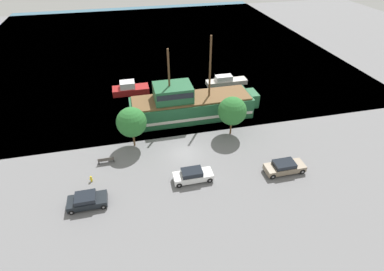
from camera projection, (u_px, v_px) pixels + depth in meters
The scene contains 12 objects.
ground_plane at pixel (185, 153), 38.71m from camera, with size 160.00×160.00×0.00m, color slate.
water_surface at pixel (148, 43), 73.55m from camera, with size 80.00×80.00×0.00m, color #38667F.
pirate_ship at pixel (190, 105), 44.76m from camera, with size 19.41×5.18×12.22m.
moored_boat_dockside at pixel (226, 81), 54.75m from camera, with size 7.50×2.01×1.73m.
moored_boat_outer at pixel (130, 89), 51.85m from camera, with size 6.20×2.56×2.18m.
parked_car_curb_front at pixel (193, 175), 34.24m from camera, with size 4.51×1.78×1.54m.
parked_car_curb_mid at pixel (284, 167), 35.43m from camera, with size 4.77×1.93×1.47m.
parked_car_curb_rear at pixel (87, 200), 31.22m from camera, with size 4.03×2.00×1.43m.
fire_hydrant at pixel (91, 179), 34.30m from camera, with size 0.42×0.25×0.76m.
bench_promenade_east at pixel (106, 160), 36.92m from camera, with size 1.93×0.45×0.85m.
tree_row_east at pixel (132, 122), 37.95m from camera, with size 3.87×3.87×5.62m.
tree_row_mideast at pixel (232, 111), 40.19m from camera, with size 3.88×3.88×5.63m.
Camera 1 is at (-5.91, -29.56, 24.41)m, focal length 28.00 mm.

